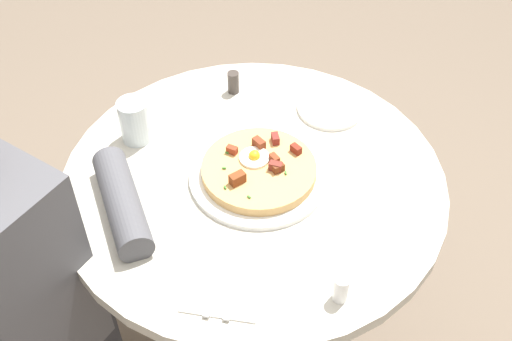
{
  "coord_description": "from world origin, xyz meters",
  "views": [
    {
      "loc": [
        -0.52,
        0.78,
        1.68
      ],
      "look_at": [
        -0.01,
        -0.0,
        0.73
      ],
      "focal_mm": 44.65,
      "sensor_mm": 36.0,
      "label": 1
    }
  ],
  "objects_px": {
    "breakfast_pizza": "(259,169)",
    "knife": "(236,278)",
    "dining_table": "(253,227)",
    "pizza_plate": "(259,175)",
    "bread_plate": "(330,108)",
    "person_seated": "(11,309)",
    "water_glass": "(135,121)",
    "fork": "(217,275)",
    "salt_shaker": "(341,289)",
    "pepper_shaker": "(233,82)"
  },
  "relations": [
    {
      "from": "knife",
      "to": "pizza_plate",
      "type": "bearing_deg",
      "value": -179.24
    },
    {
      "from": "breakfast_pizza",
      "to": "bread_plate",
      "type": "xyz_separation_m",
      "value": [
        -0.02,
        -0.28,
        -0.02
      ]
    },
    {
      "from": "breakfast_pizza",
      "to": "knife",
      "type": "bearing_deg",
      "value": 113.83
    },
    {
      "from": "person_seated",
      "to": "fork",
      "type": "xyz_separation_m",
      "value": [
        -0.41,
        -0.2,
        0.21
      ]
    },
    {
      "from": "pizza_plate",
      "to": "fork",
      "type": "height_order",
      "value": "pizza_plate"
    },
    {
      "from": "breakfast_pizza",
      "to": "knife",
      "type": "relative_size",
      "value": 1.35
    },
    {
      "from": "person_seated",
      "to": "salt_shaker",
      "type": "height_order",
      "value": "person_seated"
    },
    {
      "from": "dining_table",
      "to": "pizza_plate",
      "type": "relative_size",
      "value": 2.76
    },
    {
      "from": "dining_table",
      "to": "salt_shaker",
      "type": "distance_m",
      "value": 0.39
    },
    {
      "from": "knife",
      "to": "pepper_shaker",
      "type": "xyz_separation_m",
      "value": [
        0.32,
        -0.45,
        0.02
      ]
    },
    {
      "from": "fork",
      "to": "knife",
      "type": "xyz_separation_m",
      "value": [
        -0.03,
        -0.01,
        0.0
      ]
    },
    {
      "from": "dining_table",
      "to": "knife",
      "type": "relative_size",
      "value": 4.55
    },
    {
      "from": "dining_table",
      "to": "breakfast_pizza",
      "type": "xyz_separation_m",
      "value": [
        -0.01,
        -0.01,
        0.19
      ]
    },
    {
      "from": "pepper_shaker",
      "to": "breakfast_pizza",
      "type": "bearing_deg",
      "value": 134.87
    },
    {
      "from": "breakfast_pizza",
      "to": "pizza_plate",
      "type": "bearing_deg",
      "value": 116.85
    },
    {
      "from": "person_seated",
      "to": "knife",
      "type": "xyz_separation_m",
      "value": [
        -0.45,
        -0.21,
        0.21
      ]
    },
    {
      "from": "fork",
      "to": "water_glass",
      "type": "distance_m",
      "value": 0.43
    },
    {
      "from": "fork",
      "to": "salt_shaker",
      "type": "xyz_separation_m",
      "value": [
        -0.21,
        -0.08,
        0.02
      ]
    },
    {
      "from": "dining_table",
      "to": "knife",
      "type": "distance_m",
      "value": 0.32
    },
    {
      "from": "breakfast_pizza",
      "to": "bread_plate",
      "type": "height_order",
      "value": "breakfast_pizza"
    },
    {
      "from": "dining_table",
      "to": "breakfast_pizza",
      "type": "relative_size",
      "value": 3.38
    },
    {
      "from": "breakfast_pizza",
      "to": "water_glass",
      "type": "xyz_separation_m",
      "value": [
        0.3,
        0.05,
        0.03
      ]
    },
    {
      "from": "water_glass",
      "to": "person_seated",
      "type": "bearing_deg",
      "value": 84.14
    },
    {
      "from": "salt_shaker",
      "to": "water_glass",
      "type": "bearing_deg",
      "value": -12.44
    },
    {
      "from": "salt_shaker",
      "to": "person_seated",
      "type": "bearing_deg",
      "value": 24.06
    },
    {
      "from": "water_glass",
      "to": "pepper_shaker",
      "type": "distance_m",
      "value": 0.27
    },
    {
      "from": "pizza_plate",
      "to": "water_glass",
      "type": "xyz_separation_m",
      "value": [
        0.3,
        0.05,
        0.05
      ]
    },
    {
      "from": "knife",
      "to": "salt_shaker",
      "type": "distance_m",
      "value": 0.19
    },
    {
      "from": "dining_table",
      "to": "water_glass",
      "type": "xyz_separation_m",
      "value": [
        0.29,
        0.04,
        0.22
      ]
    },
    {
      "from": "person_seated",
      "to": "water_glass",
      "type": "distance_m",
      "value": 0.48
    },
    {
      "from": "dining_table",
      "to": "person_seated",
      "type": "xyz_separation_m",
      "value": [
        0.33,
        0.45,
        -0.04
      ]
    },
    {
      "from": "breakfast_pizza",
      "to": "salt_shaker",
      "type": "height_order",
      "value": "same"
    },
    {
      "from": "breakfast_pizza",
      "to": "knife",
      "type": "xyz_separation_m",
      "value": [
        -0.11,
        0.24,
        -0.02
      ]
    },
    {
      "from": "pizza_plate",
      "to": "knife",
      "type": "height_order",
      "value": "pizza_plate"
    },
    {
      "from": "breakfast_pizza",
      "to": "bread_plate",
      "type": "relative_size",
      "value": 1.54
    },
    {
      "from": "dining_table",
      "to": "knife",
      "type": "xyz_separation_m",
      "value": [
        -0.12,
        0.24,
        0.17
      ]
    },
    {
      "from": "pizza_plate",
      "to": "bread_plate",
      "type": "relative_size",
      "value": 1.89
    },
    {
      "from": "breakfast_pizza",
      "to": "pepper_shaker",
      "type": "bearing_deg",
      "value": -45.13
    },
    {
      "from": "breakfast_pizza",
      "to": "salt_shaker",
      "type": "bearing_deg",
      "value": 148.49
    },
    {
      "from": "person_seated",
      "to": "knife",
      "type": "distance_m",
      "value": 0.54
    },
    {
      "from": "dining_table",
      "to": "knife",
      "type": "height_order",
      "value": "knife"
    },
    {
      "from": "person_seated",
      "to": "water_glass",
      "type": "height_order",
      "value": "person_seated"
    },
    {
      "from": "person_seated",
      "to": "pizza_plate",
      "type": "height_order",
      "value": "person_seated"
    },
    {
      "from": "knife",
      "to": "salt_shaker",
      "type": "bearing_deg",
      "value": 88.07
    },
    {
      "from": "pizza_plate",
      "to": "knife",
      "type": "distance_m",
      "value": 0.26
    },
    {
      "from": "person_seated",
      "to": "pepper_shaker",
      "type": "xyz_separation_m",
      "value": [
        -0.13,
        -0.66,
        0.23
      ]
    },
    {
      "from": "knife",
      "to": "water_glass",
      "type": "bearing_deg",
      "value": -139.04
    },
    {
      "from": "pizza_plate",
      "to": "breakfast_pizza",
      "type": "xyz_separation_m",
      "value": [
        0.0,
        -0.0,
        0.02
      ]
    },
    {
      "from": "bread_plate",
      "to": "fork",
      "type": "height_order",
      "value": "bread_plate"
    },
    {
      "from": "pepper_shaker",
      "to": "fork",
      "type": "bearing_deg",
      "value": 121.28
    }
  ]
}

